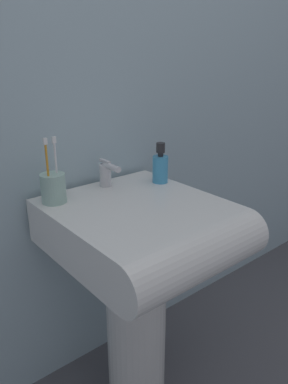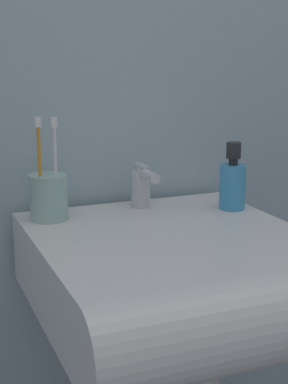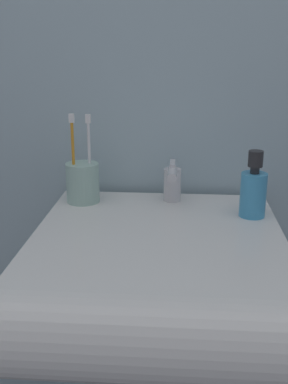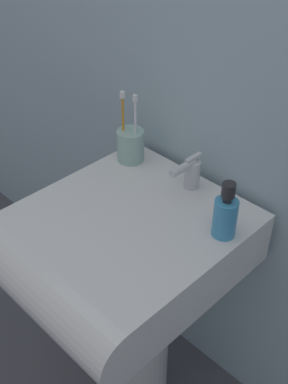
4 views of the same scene
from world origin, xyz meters
TOP-DOWN VIEW (x-y plane):
  - wall_back at (0.00, 0.30)m, footprint 5.00×0.05m
  - sink_basin at (0.00, -0.06)m, footprint 0.51×0.59m
  - faucet at (0.02, 0.19)m, footprint 0.04×0.11m
  - toothbrush_cup at (-0.19, 0.18)m, footprint 0.08×0.08m
  - soap_bottle at (0.20, 0.11)m, footprint 0.06×0.06m

SIDE VIEW (x-z plane):
  - sink_basin at x=0.00m, z-range 0.63..0.78m
  - toothbrush_cup at x=-0.19m, z-range 0.72..0.93m
  - faucet at x=0.02m, z-range 0.78..0.88m
  - soap_bottle at x=0.20m, z-range 0.76..0.91m
  - wall_back at x=0.00m, z-range 0.00..2.40m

